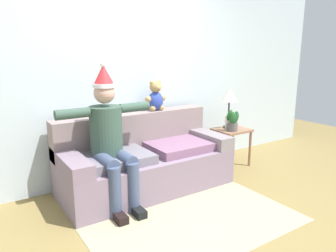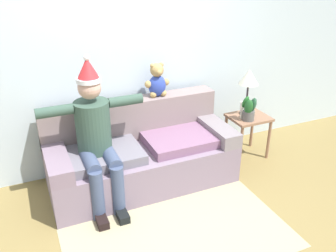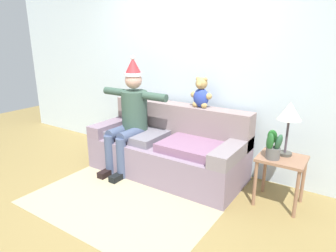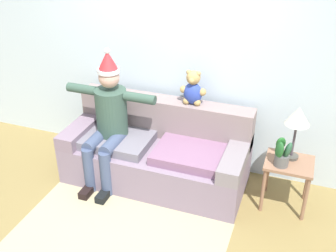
{
  "view_description": "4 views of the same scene",
  "coord_description": "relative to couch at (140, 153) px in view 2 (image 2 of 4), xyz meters",
  "views": [
    {
      "loc": [
        -1.73,
        -2.1,
        1.6
      ],
      "look_at": [
        0.28,
        0.96,
        0.74
      ],
      "focal_mm": 33.96,
      "sensor_mm": 36.0,
      "label": 1
    },
    {
      "loc": [
        -1.1,
        -2.22,
        2.28
      ],
      "look_at": [
        0.25,
        0.86,
        0.7
      ],
      "focal_mm": 38.3,
      "sensor_mm": 36.0,
      "label": 2
    },
    {
      "loc": [
        1.98,
        -1.94,
        1.72
      ],
      "look_at": [
        0.08,
        0.91,
        0.68
      ],
      "focal_mm": 31.44,
      "sensor_mm": 36.0,
      "label": 3
    },
    {
      "loc": [
        1.42,
        -2.49,
        2.78
      ],
      "look_at": [
        0.18,
        0.9,
        0.78
      ],
      "focal_mm": 43.29,
      "sensor_mm": 36.0,
      "label": 4
    }
  ],
  "objects": [
    {
      "name": "ground_plane",
      "position": [
        0.0,
        -1.04,
        -0.34
      ],
      "size": [
        10.0,
        10.0,
        0.0
      ],
      "primitive_type": "plane",
      "color": "olive"
    },
    {
      "name": "back_wall",
      "position": [
        0.0,
        0.51,
        1.01
      ],
      "size": [
        7.0,
        0.1,
        2.7
      ],
      "primitive_type": "cube",
      "color": "silver",
      "rests_on": "ground_plane"
    },
    {
      "name": "couch",
      "position": [
        0.0,
        0.0,
        0.0
      ],
      "size": [
        1.99,
        0.86,
        0.87
      ],
      "color": "gray",
      "rests_on": "ground_plane"
    },
    {
      "name": "person_seated",
      "position": [
        -0.5,
        -0.17,
        0.42
      ],
      "size": [
        1.02,
        0.77,
        1.5
      ],
      "color": "#354E41",
      "rests_on": "ground_plane"
    },
    {
      "name": "teddy_bear",
      "position": [
        0.32,
        0.25,
        0.71
      ],
      "size": [
        0.29,
        0.17,
        0.38
      ],
      "color": "#2D42A2",
      "rests_on": "couch"
    },
    {
      "name": "side_table",
      "position": [
        1.41,
        -0.01,
        0.1
      ],
      "size": [
        0.47,
        0.4,
        0.54
      ],
      "color": "#8D644B",
      "rests_on": "ground_plane"
    },
    {
      "name": "table_lamp",
      "position": [
        1.41,
        0.07,
        0.64
      ],
      "size": [
        0.24,
        0.24,
        0.56
      ],
      "color": "#44433C",
      "rests_on": "side_table"
    },
    {
      "name": "potted_plant",
      "position": [
        1.33,
        -0.1,
        0.34
      ],
      "size": [
        0.19,
        0.22,
        0.32
      ],
      "color": "#5A5958",
      "rests_on": "side_table"
    },
    {
      "name": "candle_tall",
      "position": [
        1.28,
        -0.03,
        0.34
      ],
      "size": [
        0.04,
        0.04,
        0.21
      ],
      "color": "beige",
      "rests_on": "side_table"
    },
    {
      "name": "area_rug",
      "position": [
        0.0,
        -1.04,
        -0.33
      ],
      "size": [
        2.0,
        1.11,
        0.01
      ],
      "primitive_type": "cube",
      "color": "tan",
      "rests_on": "ground_plane"
    }
  ]
}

